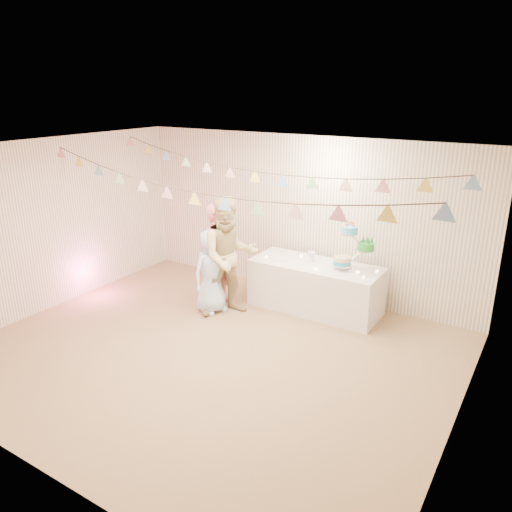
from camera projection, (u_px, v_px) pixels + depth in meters
The scene contains 25 objects.
floor at pixel (211, 353), 6.52m from camera, with size 6.00×6.00×0.00m, color olive.
ceiling at pixel (204, 152), 5.67m from camera, with size 6.00×6.00×0.00m, color white.
back_wall at pixel (301, 216), 8.10m from camera, with size 6.00×6.00×0.00m, color white.
front_wall at pixel (23, 345), 4.09m from camera, with size 6.00×6.00×0.00m, color white.
left_wall at pixel (50, 225), 7.60m from camera, with size 5.00×5.00×0.00m, color white.
right_wall at pixel (468, 317), 4.59m from camera, with size 5.00×5.00×0.00m, color white.
table at pixel (315, 287), 7.69m from camera, with size 2.00×0.80×0.75m, color silver.
cake_stand at pixel (353, 248), 7.22m from camera, with size 0.61×0.36×0.68m, color silver, non-canonical shape.
cake_bottom at pixel (341, 263), 7.33m from camera, with size 0.31×0.31×0.15m, color teal, non-canonical shape.
cake_middle at pixel (367, 247), 7.20m from camera, with size 0.27×0.27×0.22m, color #1F9127, non-canonical shape.
cake_top_tier at pixel (350, 229), 7.14m from camera, with size 0.25×0.25×0.19m, color #43B0D3, non-canonical shape.
platter at pixel (280, 257), 7.83m from camera, with size 0.34×0.34×0.02m, color white.
posy at pixel (311, 256), 7.64m from camera, with size 0.15×0.15×0.18m, color white, non-canonical shape.
person_adult_a at pixel (219, 256), 7.73m from camera, with size 0.60×0.39×1.63m, color #D67470.
person_adult_b at pixel (229, 257), 7.39m from camera, with size 0.89×0.69×1.82m, color tan.
person_child at pixel (212, 271), 7.55m from camera, with size 0.64×0.42×1.31m, color #B4D1FF.
bunting_back at pixel (255, 162), 6.64m from camera, with size 5.60×1.10×0.40m, color pink, non-canonical shape.
bunting_front at pixel (194, 179), 5.60m from camera, with size 5.60×0.90×0.36m, color #72A5E5, non-canonical shape.
tealight_0 at pixel (266, 257), 7.85m from camera, with size 0.04×0.04×0.03m, color #FFD88C.
tealight_1 at pixel (301, 256), 7.89m from camera, with size 0.04×0.04×0.03m, color #FFD88C.
tealight_2 at pixel (316, 269), 7.34m from camera, with size 0.04×0.04×0.03m, color #FFD88C.
tealight_3 at pixel (343, 263), 7.57m from camera, with size 0.04×0.04×0.03m, color #FFD88C.
tealight_4 at pixel (364, 277), 7.01m from camera, with size 0.04×0.04×0.03m, color #FFD88C.
tealight_5 at pixel (377, 271), 7.23m from camera, with size 0.04×0.04×0.03m, color #FFD88C.
tealight_6 at pixel (358, 272), 7.21m from camera, with size 0.04×0.04×0.03m, color #FFD88C.
Camera 1 is at (3.55, -4.57, 3.32)m, focal length 35.00 mm.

